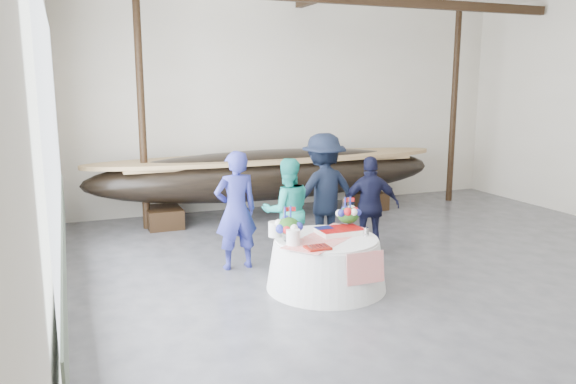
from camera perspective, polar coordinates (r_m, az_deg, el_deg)
name	(u,v)px	position (r m, az deg, el deg)	size (l,w,h in m)	color
floor	(468,293)	(7.94, 17.85, -9.70)	(10.00, 12.00, 0.01)	#3D3D42
wall_back	(296,105)	(12.64, 0.85, 8.85)	(10.00, 0.02, 4.50)	silver
wall_left	(46,137)	(5.69, -23.38, 5.19)	(0.02, 12.00, 4.50)	silver
open_bay	(56,167)	(6.73, -22.46, 2.40)	(0.03, 7.00, 3.20)	silver
longboat_display	(272,174)	(11.51, -1.62, 1.82)	(7.45, 1.49, 1.40)	black
banquet_table	(326,263)	(7.65, 3.90, -7.19)	(1.62, 1.62, 0.70)	silver
tabletop_items	(319,225)	(7.61, 3.18, -3.36)	(1.53, 1.34, 0.40)	red
guest_woman_blue	(236,210)	(8.32, -5.31, -1.86)	(0.65, 0.42, 1.77)	navy
guest_woman_teal	(287,211)	(8.59, -0.09, -1.93)	(0.79, 0.61, 1.62)	teal
guest_man_left	(323,193)	(9.12, 3.62, -0.13)	(1.26, 0.72, 1.95)	black
guest_man_right	(370,206)	(9.05, 8.38, -1.43)	(0.94, 0.39, 1.60)	black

